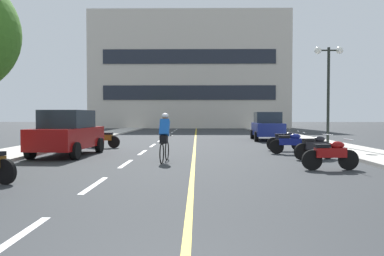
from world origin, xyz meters
TOP-DOWN VIEW (x-y plane):
  - ground_plane at (0.00, 21.00)m, footprint 140.00×140.00m
  - curb_left at (-7.20, 24.00)m, footprint 2.40×72.00m
  - curb_right at (7.20, 24.00)m, footprint 2.40×72.00m
  - lane_dash_0 at (-2.00, 2.00)m, footprint 0.14×2.20m
  - lane_dash_1 at (-2.00, 6.00)m, footprint 0.14×2.20m
  - lane_dash_2 at (-2.00, 10.00)m, footprint 0.14×2.20m
  - lane_dash_3 at (-2.00, 14.00)m, footprint 0.14×2.20m
  - lane_dash_4 at (-2.00, 18.00)m, footprint 0.14×2.20m
  - lane_dash_5 at (-2.00, 22.00)m, footprint 0.14×2.20m
  - lane_dash_6 at (-2.00, 26.00)m, footprint 0.14×2.20m
  - lane_dash_7 at (-2.00, 30.00)m, footprint 0.14×2.20m
  - lane_dash_8 at (-2.00, 34.00)m, footprint 0.14×2.20m
  - lane_dash_9 at (-2.00, 38.00)m, footprint 0.14×2.20m
  - lane_dash_10 at (-2.00, 42.00)m, footprint 0.14×2.20m
  - lane_dash_11 at (-2.00, 46.00)m, footprint 0.14×2.20m
  - centre_line_yellow at (0.25, 24.00)m, footprint 0.12×66.00m
  - office_building at (-0.61, 49.65)m, footprint 24.99×9.42m
  - street_lamp_mid at (7.08, 17.22)m, footprint 1.46×0.36m
  - parked_car_near at (-4.80, 12.61)m, footprint 2.13×4.30m
  - parked_car_mid at (4.92, 22.51)m, footprint 2.08×4.28m
  - motorcycle_3 at (4.31, 8.56)m, footprint 1.70×0.60m
  - motorcycle_4 at (4.69, 11.37)m, footprint 1.64×0.79m
  - motorcycle_5 at (4.25, 13.34)m, footprint 1.70×0.60m
  - motorcycle_6 at (4.40, 14.86)m, footprint 1.70×0.60m
  - motorcycle_7 at (-4.27, 16.35)m, footprint 1.69×0.63m
  - cyclist_rider at (-0.76, 10.59)m, footprint 0.43×1.77m

SIDE VIEW (x-z plane):
  - ground_plane at x=0.00m, z-range 0.00..0.00m
  - lane_dash_0 at x=-2.00m, z-range 0.00..0.01m
  - lane_dash_1 at x=-2.00m, z-range 0.00..0.01m
  - lane_dash_2 at x=-2.00m, z-range 0.00..0.01m
  - lane_dash_3 at x=-2.00m, z-range 0.00..0.01m
  - lane_dash_4 at x=-2.00m, z-range 0.00..0.01m
  - lane_dash_5 at x=-2.00m, z-range 0.00..0.01m
  - lane_dash_6 at x=-2.00m, z-range 0.00..0.01m
  - lane_dash_7 at x=-2.00m, z-range 0.00..0.01m
  - lane_dash_8 at x=-2.00m, z-range 0.00..0.01m
  - lane_dash_9 at x=-2.00m, z-range 0.00..0.01m
  - lane_dash_10 at x=-2.00m, z-range 0.00..0.01m
  - lane_dash_11 at x=-2.00m, z-range 0.00..0.01m
  - centre_line_yellow at x=0.25m, z-range 0.00..0.01m
  - curb_left at x=-7.20m, z-range 0.00..0.12m
  - curb_right at x=7.20m, z-range 0.00..0.12m
  - motorcycle_3 at x=4.31m, z-range 0.01..0.93m
  - motorcycle_4 at x=4.69m, z-range 0.01..0.93m
  - motorcycle_5 at x=4.25m, z-range 0.01..0.93m
  - motorcycle_6 at x=4.40m, z-range 0.01..0.93m
  - motorcycle_7 at x=-4.27m, z-range 0.01..0.93m
  - cyclist_rider at x=-0.76m, z-range 0.03..1.74m
  - parked_car_near at x=-4.80m, z-range 0.01..1.83m
  - parked_car_mid at x=4.92m, z-range 0.01..1.83m
  - street_lamp_mid at x=7.08m, z-range 1.29..6.27m
  - office_building at x=-0.61m, z-range 0.00..14.56m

